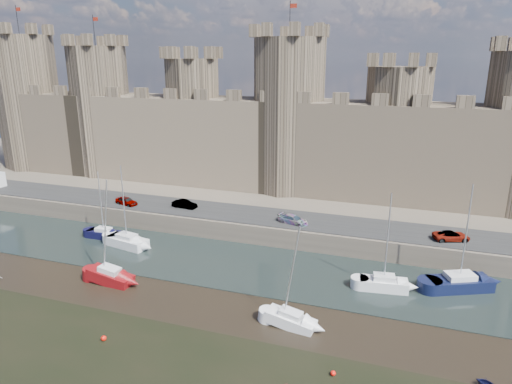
# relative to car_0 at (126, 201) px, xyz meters

# --- Properties ---
(water_channel) EXTENTS (160.00, 12.00, 0.08)m
(water_channel) POSITION_rel_car_0_xyz_m (17.40, -8.35, -3.06)
(water_channel) COLOR black
(water_channel) RESTS_ON ground
(quay) EXTENTS (160.00, 60.00, 2.50)m
(quay) POSITION_rel_car_0_xyz_m (17.40, 27.65, -1.85)
(quay) COLOR #4C443A
(quay) RESTS_ON ground
(road) EXTENTS (160.00, 7.00, 0.10)m
(road) POSITION_rel_car_0_xyz_m (17.40, 1.65, -0.55)
(road) COLOR black
(road) RESTS_ON quay
(castle) EXTENTS (108.50, 11.00, 29.00)m
(castle) POSITION_rel_car_0_xyz_m (16.77, 15.65, 8.58)
(castle) COLOR #42382B
(castle) RESTS_ON quay
(car_0) EXTENTS (3.74, 2.25, 1.19)m
(car_0) POSITION_rel_car_0_xyz_m (0.00, 0.00, 0.00)
(car_0) COLOR gray
(car_0) RESTS_ON quay
(car_1) EXTENTS (3.69, 1.61, 1.18)m
(car_1) POSITION_rel_car_0_xyz_m (8.51, 1.35, -0.01)
(car_1) COLOR gray
(car_1) RESTS_ON quay
(car_2) EXTENTS (4.18, 2.50, 1.13)m
(car_2) POSITION_rel_car_0_xyz_m (24.39, 0.18, -0.03)
(car_2) COLOR gray
(car_2) RESTS_ON quay
(car_3) EXTENTS (4.50, 3.15, 1.14)m
(car_3) POSITION_rel_car_0_xyz_m (42.97, 0.66, -0.03)
(car_3) COLOR gray
(car_3) RESTS_ON quay
(sailboat_0) EXTENTS (5.84, 3.16, 10.35)m
(sailboat_0) POSITION_rel_car_0_xyz_m (5.18, -7.91, -2.29)
(sailboat_0) COLOR silver
(sailboat_0) RESTS_ON ground
(sailboat_1) EXTENTS (4.47, 1.78, 8.93)m
(sailboat_1) POSITION_rel_car_0_xyz_m (0.72, -6.48, -2.36)
(sailboat_1) COLOR black
(sailboat_1) RESTS_ON ground
(sailboat_2) EXTENTS (4.95, 2.45, 10.25)m
(sailboat_2) POSITION_rel_car_0_xyz_m (36.21, -9.04, -2.28)
(sailboat_2) COLOR white
(sailboat_2) RESTS_ON ground
(sailboat_3) EXTENTS (6.80, 4.89, 11.13)m
(sailboat_3) POSITION_rel_car_0_xyz_m (43.50, -6.52, -2.25)
(sailboat_3) COLOR black
(sailboat_3) RESTS_ON ground
(sailboat_4) EXTENTS (4.94, 2.09, 11.37)m
(sailboat_4) POSITION_rel_car_0_xyz_m (8.94, -16.57, -2.28)
(sailboat_4) COLOR maroon
(sailboat_4) RESTS_ON ground
(sailboat_5) EXTENTS (4.58, 2.22, 9.52)m
(sailboat_5) POSITION_rel_car_0_xyz_m (28.87, -18.32, -2.40)
(sailboat_5) COLOR white
(sailboat_5) RESTS_ON ground
(dinghy_7) EXTENTS (1.58, 1.44, 0.72)m
(dinghy_7) POSITION_rel_car_0_xyz_m (44.14, -21.37, -2.74)
(dinghy_7) COLOR black
(dinghy_7) RESTS_ON ground
(buoy_1) EXTENTS (0.46, 0.46, 0.46)m
(buoy_1) POSITION_rel_car_0_xyz_m (14.56, -25.40, -2.87)
(buoy_1) COLOR red
(buoy_1) RESTS_ON ground
(buoy_3) EXTENTS (0.41, 0.41, 0.41)m
(buoy_3) POSITION_rel_car_0_xyz_m (33.52, -23.62, -2.89)
(buoy_3) COLOR #FF140B
(buoy_3) RESTS_ON ground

